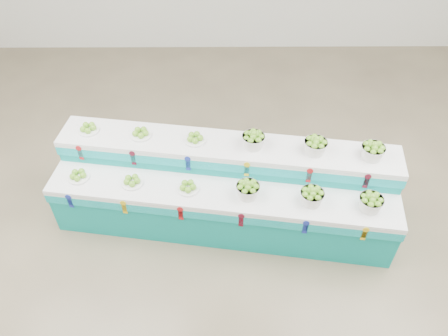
{
  "coord_description": "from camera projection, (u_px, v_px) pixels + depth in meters",
  "views": [
    {
      "loc": [
        -0.21,
        -2.97,
        4.37
      ],
      "look_at": [
        -0.19,
        0.63,
        0.87
      ],
      "focal_mm": 35.14,
      "sensor_mm": 36.0,
      "label": 1
    }
  ],
  "objects": [
    {
      "name": "basket_lower_mid",
      "position": [
        312.0,
        196.0,
        4.78
      ],
      "size": [
        0.3,
        0.3,
        0.2
      ],
      "primitive_type": null,
      "rotation": [
        0.0,
        0.0,
        -0.15
      ],
      "color": "silver",
      "rests_on": "display_stand"
    },
    {
      "name": "plate_lower_left",
      "position": [
        78.0,
        175.0,
        5.09
      ],
      "size": [
        0.29,
        0.29,
        0.1
      ],
      "primitive_type": "cylinder",
      "rotation": [
        0.0,
        0.0,
        -0.15
      ],
      "color": "white",
      "rests_on": "display_stand"
    },
    {
      "name": "basket_lower_right",
      "position": [
        371.0,
        202.0,
        4.72
      ],
      "size": [
        0.3,
        0.3,
        0.2
      ],
      "primitive_type": null,
      "rotation": [
        0.0,
        0.0,
        -0.15
      ],
      "color": "silver",
      "rests_on": "display_stand"
    },
    {
      "name": "plate_upper_left",
      "position": [
        88.0,
        128.0,
        5.23
      ],
      "size": [
        0.29,
        0.29,
        0.1
      ],
      "primitive_type": "cylinder",
      "rotation": [
        0.0,
        0.0,
        -0.15
      ],
      "color": "white",
      "rests_on": "display_stand"
    },
    {
      "name": "plate_lower_right",
      "position": [
        188.0,
        186.0,
        4.95
      ],
      "size": [
        0.29,
        0.29,
        0.1
      ],
      "primitive_type": "cylinder",
      "rotation": [
        0.0,
        0.0,
        -0.15
      ],
      "color": "white",
      "rests_on": "display_stand"
    },
    {
      "name": "basket_upper_right",
      "position": [
        373.0,
        151.0,
        4.86
      ],
      "size": [
        0.3,
        0.3,
        0.2
      ],
      "primitive_type": null,
      "rotation": [
        0.0,
        0.0,
        -0.15
      ],
      "color": "silver",
      "rests_on": "display_stand"
    },
    {
      "name": "plate_upper_right",
      "position": [
        195.0,
        138.0,
        5.1
      ],
      "size": [
        0.29,
        0.29,
        0.1
      ],
      "primitive_type": "cylinder",
      "rotation": [
        0.0,
        0.0,
        -0.15
      ],
      "color": "white",
      "rests_on": "display_stand"
    },
    {
      "name": "ground",
      "position": [
        240.0,
        257.0,
        5.18
      ],
      "size": [
        10.0,
        10.0,
        0.0
      ],
      "primitive_type": "plane",
      "color": "brown",
      "rests_on": "ground"
    },
    {
      "name": "basket_upper_left",
      "position": [
        253.0,
        140.0,
        5.0
      ],
      "size": [
        0.3,
        0.3,
        0.2
      ],
      "primitive_type": null,
      "rotation": [
        0.0,
        0.0,
        -0.15
      ],
      "color": "silver",
      "rests_on": "display_stand"
    },
    {
      "name": "basket_lower_left",
      "position": [
        248.0,
        189.0,
        4.85
      ],
      "size": [
        0.3,
        0.3,
        0.2
      ],
      "primitive_type": null,
      "rotation": [
        0.0,
        0.0,
        -0.15
      ],
      "color": "silver",
      "rests_on": "display_stand"
    },
    {
      "name": "plate_lower_mid",
      "position": [
        132.0,
        181.0,
        5.02
      ],
      "size": [
        0.29,
        0.29,
        0.1
      ],
      "primitive_type": "cylinder",
      "rotation": [
        0.0,
        0.0,
        -0.15
      ],
      "color": "white",
      "rests_on": "display_stand"
    },
    {
      "name": "display_stand",
      "position": [
        224.0,
        189.0,
        5.28
      ],
      "size": [
        4.16,
        1.63,
        1.02
      ],
      "primitive_type": null,
      "rotation": [
        0.0,
        0.0,
        -0.15
      ],
      "color": "#0C948E",
      "rests_on": "ground"
    },
    {
      "name": "plate_upper_mid",
      "position": [
        141.0,
        133.0,
        5.17
      ],
      "size": [
        0.29,
        0.29,
        0.1
      ],
      "primitive_type": "cylinder",
      "rotation": [
        0.0,
        0.0,
        -0.15
      ],
      "color": "white",
      "rests_on": "display_stand"
    },
    {
      "name": "basket_upper_mid",
      "position": [
        316.0,
        145.0,
        4.93
      ],
      "size": [
        0.3,
        0.3,
        0.2
      ],
      "primitive_type": null,
      "rotation": [
        0.0,
        0.0,
        -0.15
      ],
      "color": "silver",
      "rests_on": "display_stand"
    }
  ]
}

